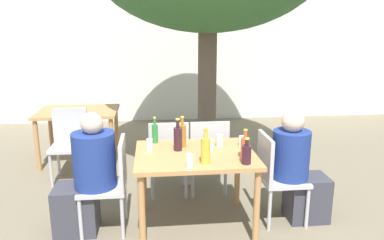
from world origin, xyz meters
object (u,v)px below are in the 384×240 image
at_px(patio_chair_3, 208,152).
at_px(person_seated_1, 298,171).
at_px(amber_bottle_2, 182,135).
at_px(green_bottle_3, 155,133).
at_px(patio_chair_0, 111,180).
at_px(dining_table_back, 78,117).
at_px(drinking_glass_0, 220,141).
at_px(soda_bottle_5, 245,147).
at_px(drinking_glass_2, 211,145).
at_px(dining_table_front, 195,162).
at_px(patio_chair_4, 70,140).
at_px(wine_bottle_0, 178,138).
at_px(drinking_glass_1, 150,145).
at_px(drinking_glass_3, 242,141).
at_px(patio_chair_1, 275,173).
at_px(person_seated_0, 87,179).
at_px(wine_bottle_4, 247,154).
at_px(drinking_glass_4, 190,161).
at_px(oil_cruet_1, 206,150).
at_px(patio_chair_2, 169,154).

relative_size(patio_chair_3, person_seated_1, 0.79).
height_order(amber_bottle_2, green_bottle_3, amber_bottle_2).
relative_size(patio_chair_0, amber_bottle_2, 2.89).
relative_size(dining_table_back, drinking_glass_0, 9.24).
distance_m(soda_bottle_5, drinking_glass_2, 0.38).
xyz_separation_m(dining_table_front, green_bottle_3, (-0.38, 0.36, 0.20)).
distance_m(patio_chair_0, patio_chair_4, 1.51).
height_order(wine_bottle_0, soda_bottle_5, wine_bottle_0).
relative_size(dining_table_back, drinking_glass_1, 9.01).
relative_size(patio_chair_0, drinking_glass_3, 8.84).
distance_m(person_seated_1, drinking_glass_1, 1.51).
distance_m(patio_chair_3, drinking_glass_0, 0.59).
bearing_deg(patio_chair_1, wine_bottle_0, 84.40).
distance_m(person_seated_0, green_bottle_3, 0.82).
height_order(person_seated_0, drinking_glass_3, person_seated_0).
xyz_separation_m(patio_chair_3, drinking_glass_0, (0.04, -0.51, 0.30)).
bearing_deg(drinking_glass_2, wine_bottle_0, 172.21).
height_order(wine_bottle_4, drinking_glass_1, wine_bottle_4).
bearing_deg(drinking_glass_4, drinking_glass_0, 56.29).
xyz_separation_m(green_bottle_3, wine_bottle_4, (0.80, -0.70, -0.01)).
height_order(oil_cruet_1, drinking_glass_2, oil_cruet_1).
height_order(dining_table_front, green_bottle_3, green_bottle_3).
height_order(soda_bottle_5, drinking_glass_0, soda_bottle_5).
bearing_deg(drinking_glass_2, patio_chair_4, 141.38).
relative_size(patio_chair_2, person_seated_0, 0.77).
relative_size(dining_table_front, green_bottle_3, 4.16).
bearing_deg(patio_chair_0, dining_table_back, -161.57).
distance_m(green_bottle_3, wine_bottle_4, 1.06).
height_order(patio_chair_3, person_seated_1, person_seated_1).
bearing_deg(dining_table_front, drinking_glass_0, 32.74).
xyz_separation_m(green_bottle_3, drinking_glass_1, (-0.06, -0.26, -0.04)).
distance_m(person_seated_1, amber_bottle_2, 1.22).
bearing_deg(drinking_glass_0, drinking_glass_2, -132.93).
distance_m(oil_cruet_1, drinking_glass_1, 0.63).
bearing_deg(person_seated_1, drinking_glass_2, 86.67).
bearing_deg(drinking_glass_3, drinking_glass_1, -175.81).
bearing_deg(person_seated_1, wine_bottle_0, 85.49).
distance_m(drinking_glass_2, drinking_glass_4, 0.48).
bearing_deg(dining_table_back, amber_bottle_2, -52.87).
xyz_separation_m(person_seated_1, drinking_glass_3, (-0.55, 0.17, 0.29)).
bearing_deg(oil_cruet_1, patio_chair_1, 21.35).
xyz_separation_m(drinking_glass_1, drinking_glass_2, (0.59, -0.05, -0.01)).
bearing_deg(patio_chair_0, drinking_glass_0, 99.11).
bearing_deg(drinking_glass_1, dining_table_front, -12.62).
height_order(dining_table_front, drinking_glass_3, drinking_glass_3).
height_order(patio_chair_4, person_seated_1, person_seated_1).
bearing_deg(person_seated_1, drinking_glass_0, 77.46).
distance_m(amber_bottle_2, drinking_glass_4, 0.57).
height_order(person_seated_0, wine_bottle_0, person_seated_0).
distance_m(patio_chair_0, wine_bottle_0, 0.75).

